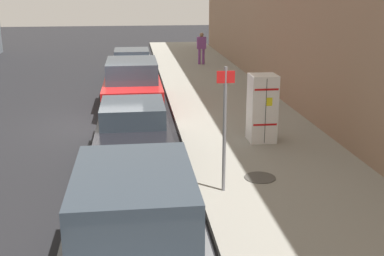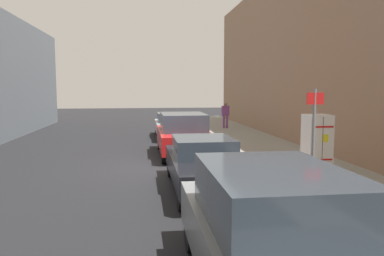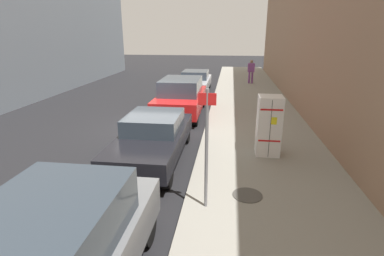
{
  "view_description": "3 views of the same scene",
  "coord_description": "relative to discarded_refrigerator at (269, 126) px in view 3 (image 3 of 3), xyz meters",
  "views": [
    {
      "loc": [
        -0.98,
        14.93,
        4.26
      ],
      "look_at": [
        -2.44,
        3.06,
        0.71
      ],
      "focal_mm": 45.0,
      "sensor_mm": 36.0,
      "label": 1
    },
    {
      "loc": [
        0.72,
        13.02,
        2.75
      ],
      "look_at": [
        -0.91,
        0.71,
        1.44
      ],
      "focal_mm": 35.0,
      "sensor_mm": 36.0,
      "label": 2
    },
    {
      "loc": [
        -3.2,
        11.53,
        3.81
      ],
      "look_at": [
        -2.07,
        2.74,
        0.95
      ],
      "focal_mm": 28.0,
      "sensor_mm": 36.0,
      "label": 3
    }
  ],
  "objects": [
    {
      "name": "ground_plane",
      "position": [
        4.43,
        -2.55,
        -1.06
      ],
      "size": [
        80.0,
        80.0,
        0.0
      ],
      "primitive_type": "plane",
      "color": "black"
    },
    {
      "name": "sidewalk_slab",
      "position": [
        0.06,
        -2.55,
        -0.99
      ],
      "size": [
        4.21,
        44.0,
        0.14
      ],
      "primitive_type": "cube",
      "color": "gray",
      "rests_on": "ground"
    },
    {
      "name": "building_facade_near",
      "position": [
        -2.99,
        -2.55,
        3.44
      ],
      "size": [
        1.9,
        39.6,
        9.01
      ],
      "primitive_type": "cube",
      "color": "#937056",
      "rests_on": "ground"
    },
    {
      "name": "discarded_refrigerator",
      "position": [
        0.0,
        0.0,
        0.0
      ],
      "size": [
        0.72,
        0.72,
        1.84
      ],
      "color": "white",
      "rests_on": "sidewalk_slab"
    },
    {
      "name": "manhole_cover",
      "position": [
        0.72,
        2.66,
        -0.91
      ],
      "size": [
        0.7,
        0.7,
        0.02
      ],
      "primitive_type": "cylinder",
      "color": "#47443F",
      "rests_on": "sidewalk_slab"
    },
    {
      "name": "street_sign_post",
      "position": [
        1.66,
        3.23,
        0.54
      ],
      "size": [
        0.36,
        0.07,
        2.61
      ],
      "color": "slate",
      "rests_on": "sidewalk_slab"
    },
    {
      "name": "pedestrian_walking_far",
      "position": [
        -0.27,
        -13.64,
        0.06
      ],
      "size": [
        0.49,
        0.23,
        1.7
      ],
      "rotation": [
        0.0,
        0.0,
        5.29
      ],
      "color": "#7A3D7F",
      "rests_on": "sidewalk_slab"
    },
    {
      "name": "parked_sedan_silver",
      "position": [
        3.5,
        -10.46,
        -0.35
      ],
      "size": [
        1.83,
        4.58,
        1.38
      ],
      "color": "silver",
      "rests_on": "ground"
    },
    {
      "name": "parked_suv_red",
      "position": [
        3.5,
        -4.74,
        -0.17
      ],
      "size": [
        2.0,
        4.54,
        1.73
      ],
      "color": "red",
      "rests_on": "ground"
    },
    {
      "name": "parked_sedan_dark",
      "position": [
        3.5,
        0.56,
        -0.32
      ],
      "size": [
        1.82,
        4.55,
        1.41
      ],
      "color": "black",
      "rests_on": "ground"
    }
  ]
}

